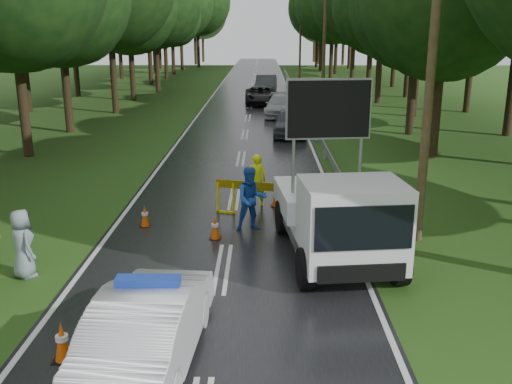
{
  "coord_description": "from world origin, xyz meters",
  "views": [
    {
      "loc": [
        0.95,
        -12.7,
        5.57
      ],
      "look_at": [
        0.78,
        2.18,
        1.3
      ],
      "focal_mm": 40.0,
      "sensor_mm": 36.0,
      "label": 1
    }
  ],
  "objects_px": {
    "barrier": "(257,190)",
    "queue_car_fourth": "(266,84)",
    "work_truck": "(338,215)",
    "queue_car_third": "(261,96)",
    "civilian": "(251,199)",
    "police_sedan": "(150,324)",
    "queue_car_second": "(281,106)",
    "queue_car_first": "(291,122)",
    "officer": "(256,181)"
  },
  "relations": [
    {
      "from": "queue_car_second",
      "to": "queue_car_fourth",
      "type": "bearing_deg",
      "value": 98.82
    },
    {
      "from": "work_truck",
      "to": "queue_car_third",
      "type": "height_order",
      "value": "work_truck"
    },
    {
      "from": "barrier",
      "to": "queue_car_fourth",
      "type": "bearing_deg",
      "value": 103.7
    },
    {
      "from": "work_truck",
      "to": "queue_car_fourth",
      "type": "xyz_separation_m",
      "value": [
        -1.55,
        38.07,
        -0.36
      ]
    },
    {
      "from": "civilian",
      "to": "queue_car_third",
      "type": "height_order",
      "value": "civilian"
    },
    {
      "from": "work_truck",
      "to": "queue_car_first",
      "type": "relative_size",
      "value": 1.29
    },
    {
      "from": "officer",
      "to": "queue_car_second",
      "type": "bearing_deg",
      "value": -101.89
    },
    {
      "from": "queue_car_third",
      "to": "queue_car_fourth",
      "type": "xyz_separation_m",
      "value": [
        0.46,
        7.72,
        0.13
      ]
    },
    {
      "from": "queue_car_first",
      "to": "queue_car_fourth",
      "type": "height_order",
      "value": "queue_car_fourth"
    },
    {
      "from": "queue_car_second",
      "to": "queue_car_third",
      "type": "height_order",
      "value": "queue_car_second"
    },
    {
      "from": "barrier",
      "to": "queue_car_first",
      "type": "xyz_separation_m",
      "value": [
        1.67,
        13.9,
        -0.08
      ]
    },
    {
      "from": "queue_car_second",
      "to": "work_truck",
      "type": "bearing_deg",
      "value": -83.31
    },
    {
      "from": "work_truck",
      "to": "queue_car_first",
      "type": "distance_m",
      "value": 17.33
    },
    {
      "from": "civilian",
      "to": "queue_car_third",
      "type": "xyz_separation_m",
      "value": [
        0.16,
        28.17,
        -0.24
      ]
    },
    {
      "from": "work_truck",
      "to": "civilian",
      "type": "xyz_separation_m",
      "value": [
        -2.16,
        2.18,
        -0.25
      ]
    },
    {
      "from": "queue_car_first",
      "to": "queue_car_third",
      "type": "distance_m",
      "value": 13.14
    },
    {
      "from": "civilian",
      "to": "officer",
      "type": "bearing_deg",
      "value": 74.04
    },
    {
      "from": "barrier",
      "to": "queue_car_fourth",
      "type": "distance_m",
      "value": 34.65
    },
    {
      "from": "officer",
      "to": "queue_car_second",
      "type": "xyz_separation_m",
      "value": [
        1.38,
        19.93,
        -0.18
      ]
    },
    {
      "from": "work_truck",
      "to": "queue_car_second",
      "type": "relative_size",
      "value": 1.18
    },
    {
      "from": "police_sedan",
      "to": "queue_car_third",
      "type": "xyz_separation_m",
      "value": [
        1.76,
        34.92,
        -0.04
      ]
    },
    {
      "from": "police_sedan",
      "to": "queue_car_fourth",
      "type": "distance_m",
      "value": 42.7
    },
    {
      "from": "barrier",
      "to": "queue_car_first",
      "type": "bearing_deg",
      "value": 97.61
    },
    {
      "from": "queue_car_third",
      "to": "queue_car_second",
      "type": "bearing_deg",
      "value": -80.21
    },
    {
      "from": "work_truck",
      "to": "queue_car_fourth",
      "type": "distance_m",
      "value": 38.1
    },
    {
      "from": "police_sedan",
      "to": "queue_car_second",
      "type": "distance_m",
      "value": 29.09
    },
    {
      "from": "civilian",
      "to": "police_sedan",
      "type": "bearing_deg",
      "value": -116.25
    },
    {
      "from": "barrier",
      "to": "queue_car_third",
      "type": "relative_size",
      "value": 0.52
    },
    {
      "from": "officer",
      "to": "queue_car_second",
      "type": "height_order",
      "value": "officer"
    },
    {
      "from": "barrier",
      "to": "queue_car_third",
      "type": "xyz_separation_m",
      "value": [
        0.0,
        26.93,
        -0.14
      ]
    },
    {
      "from": "queue_car_third",
      "to": "officer",
      "type": "bearing_deg",
      "value": -92.89
    },
    {
      "from": "barrier",
      "to": "queue_car_fourth",
      "type": "height_order",
      "value": "queue_car_fourth"
    },
    {
      "from": "police_sedan",
      "to": "barrier",
      "type": "height_order",
      "value": "police_sedan"
    },
    {
      "from": "barrier",
      "to": "queue_car_second",
      "type": "distance_m",
      "value": 20.98
    },
    {
      "from": "officer",
      "to": "civilian",
      "type": "distance_m",
      "value": 2.24
    },
    {
      "from": "officer",
      "to": "queue_car_fourth",
      "type": "distance_m",
      "value": 33.65
    },
    {
      "from": "queue_car_first",
      "to": "queue_car_second",
      "type": "height_order",
      "value": "queue_car_first"
    },
    {
      "from": "officer",
      "to": "police_sedan",
      "type": "bearing_deg",
      "value": 71.27
    },
    {
      "from": "officer",
      "to": "civilian",
      "type": "xyz_separation_m",
      "value": [
        -0.12,
        -2.24,
        0.05
      ]
    },
    {
      "from": "officer",
      "to": "civilian",
      "type": "bearing_deg",
      "value": 79.05
    },
    {
      "from": "barrier",
      "to": "work_truck",
      "type": "bearing_deg",
      "value": -45.17
    },
    {
      "from": "queue_car_third",
      "to": "barrier",
      "type": "bearing_deg",
      "value": -92.8
    },
    {
      "from": "work_truck",
      "to": "queue_car_fourth",
      "type": "relative_size",
      "value": 1.14
    },
    {
      "from": "police_sedan",
      "to": "work_truck",
      "type": "bearing_deg",
      "value": -125.48
    },
    {
      "from": "queue_car_second",
      "to": "queue_car_third",
      "type": "relative_size",
      "value": 0.97
    },
    {
      "from": "police_sedan",
      "to": "work_truck",
      "type": "height_order",
      "value": "work_truck"
    },
    {
      "from": "officer",
      "to": "queue_car_first",
      "type": "distance_m",
      "value": 13.01
    },
    {
      "from": "queue_car_second",
      "to": "civilian",
      "type": "bearing_deg",
      "value": -88.74
    },
    {
      "from": "work_truck",
      "to": "officer",
      "type": "distance_m",
      "value": 4.88
    },
    {
      "from": "work_truck",
      "to": "queue_car_third",
      "type": "bearing_deg",
      "value": 87.49
    }
  ]
}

